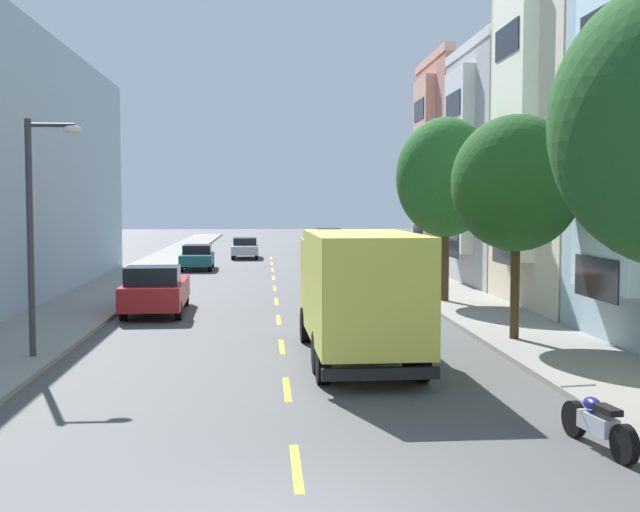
{
  "coord_description": "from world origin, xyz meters",
  "views": [
    {
      "loc": [
        -0.45,
        -9.62,
        3.87
      ],
      "look_at": [
        2.13,
        28.0,
        1.39
      ],
      "focal_mm": 45.51,
      "sensor_mm": 36.0,
      "label": 1
    }
  ],
  "objects_px": {
    "street_lamp": "(37,217)",
    "parked_pickup_red": "(156,290)",
    "delivery_box_truck": "(358,287)",
    "parked_suv_charcoal": "(328,240)",
    "street_tree_third": "(446,178)",
    "parked_wagon_champagne": "(338,250)",
    "parked_motorcycle": "(598,424)",
    "moving_silver_sedan": "(245,248)",
    "parked_pickup_orange": "(383,276)",
    "street_tree_second": "(516,183)",
    "parked_sedan_teal": "(197,257)"
  },
  "relations": [
    {
      "from": "street_lamp",
      "to": "parked_pickup_red",
      "type": "bearing_deg",
      "value": 78.79
    },
    {
      "from": "street_lamp",
      "to": "delivery_box_truck",
      "type": "bearing_deg",
      "value": -4.22
    },
    {
      "from": "parked_suv_charcoal",
      "to": "street_tree_third",
      "type": "bearing_deg",
      "value": -86.33
    },
    {
      "from": "parked_wagon_champagne",
      "to": "parked_suv_charcoal",
      "type": "relative_size",
      "value": 0.98
    },
    {
      "from": "parked_wagon_champagne",
      "to": "parked_motorcycle",
      "type": "height_order",
      "value": "parked_wagon_champagne"
    },
    {
      "from": "parked_suv_charcoal",
      "to": "moving_silver_sedan",
      "type": "relative_size",
      "value": 1.07
    },
    {
      "from": "parked_pickup_orange",
      "to": "street_tree_third",
      "type": "bearing_deg",
      "value": -57.79
    },
    {
      "from": "parked_wagon_champagne",
      "to": "delivery_box_truck",
      "type": "bearing_deg",
      "value": -94.3
    },
    {
      "from": "street_tree_third",
      "to": "parked_pickup_orange",
      "type": "xyz_separation_m",
      "value": [
        -1.91,
        3.04,
        -3.99
      ]
    },
    {
      "from": "street_lamp",
      "to": "parked_pickup_orange",
      "type": "distance_m",
      "value": 17.18
    },
    {
      "from": "delivery_box_truck",
      "to": "parked_motorcycle",
      "type": "xyz_separation_m",
      "value": [
        2.95,
        -7.25,
        -1.42
      ]
    },
    {
      "from": "moving_silver_sedan",
      "to": "street_tree_second",
      "type": "bearing_deg",
      "value": -76.78
    },
    {
      "from": "moving_silver_sedan",
      "to": "parked_wagon_champagne",
      "type": "bearing_deg",
      "value": -38.04
    },
    {
      "from": "street_tree_third",
      "to": "parked_wagon_champagne",
      "type": "relative_size",
      "value": 1.47
    },
    {
      "from": "parked_suv_charcoal",
      "to": "parked_wagon_champagne",
      "type": "bearing_deg",
      "value": -90.79
    },
    {
      "from": "parked_pickup_orange",
      "to": "moving_silver_sedan",
      "type": "height_order",
      "value": "parked_pickup_orange"
    },
    {
      "from": "parked_motorcycle",
      "to": "delivery_box_truck",
      "type": "bearing_deg",
      "value": 112.11
    },
    {
      "from": "parked_pickup_red",
      "to": "delivery_box_truck",
      "type": "bearing_deg",
      "value": -56.19
    },
    {
      "from": "street_tree_second",
      "to": "street_lamp",
      "type": "relative_size",
      "value": 1.07
    },
    {
      "from": "street_lamp",
      "to": "parked_pickup_orange",
      "type": "relative_size",
      "value": 1.08
    },
    {
      "from": "parked_pickup_red",
      "to": "parked_wagon_champagne",
      "type": "xyz_separation_m",
      "value": [
        8.49,
        23.42,
        -0.02
      ]
    },
    {
      "from": "street_tree_second",
      "to": "parked_pickup_orange",
      "type": "distance_m",
      "value": 12.36
    },
    {
      "from": "parked_motorcycle",
      "to": "street_tree_second",
      "type": "bearing_deg",
      "value": 80.17
    },
    {
      "from": "parked_wagon_champagne",
      "to": "moving_silver_sedan",
      "type": "bearing_deg",
      "value": 141.96
    },
    {
      "from": "delivery_box_truck",
      "to": "parked_wagon_champagne",
      "type": "bearing_deg",
      "value": 85.7
    },
    {
      "from": "parked_sedan_teal",
      "to": "parked_suv_charcoal",
      "type": "bearing_deg",
      "value": 59.13
    },
    {
      "from": "street_tree_second",
      "to": "street_tree_third",
      "type": "distance_m",
      "value": 8.65
    },
    {
      "from": "delivery_box_truck",
      "to": "parked_motorcycle",
      "type": "distance_m",
      "value": 7.95
    },
    {
      "from": "street_tree_second",
      "to": "moving_silver_sedan",
      "type": "relative_size",
      "value": 1.36
    },
    {
      "from": "delivery_box_truck",
      "to": "parked_pickup_red",
      "type": "height_order",
      "value": "delivery_box_truck"
    },
    {
      "from": "parked_pickup_red",
      "to": "parked_wagon_champagne",
      "type": "relative_size",
      "value": 1.13
    },
    {
      "from": "street_tree_second",
      "to": "parked_wagon_champagne",
      "type": "distance_m",
      "value": 30.47
    },
    {
      "from": "parked_pickup_orange",
      "to": "parked_wagon_champagne",
      "type": "height_order",
      "value": "parked_pickup_orange"
    },
    {
      "from": "parked_wagon_champagne",
      "to": "parked_motorcycle",
      "type": "xyz_separation_m",
      "value": [
        0.5,
        -39.71,
        -0.39
      ]
    },
    {
      "from": "street_lamp",
      "to": "moving_silver_sedan",
      "type": "bearing_deg",
      "value": 83.57
    },
    {
      "from": "parked_pickup_red",
      "to": "parked_motorcycle",
      "type": "bearing_deg",
      "value": -61.08
    },
    {
      "from": "street_lamp",
      "to": "parked_wagon_champagne",
      "type": "distance_m",
      "value": 33.58
    },
    {
      "from": "parked_sedan_teal",
      "to": "parked_wagon_champagne",
      "type": "bearing_deg",
      "value": 28.54
    },
    {
      "from": "street_lamp",
      "to": "parked_wagon_champagne",
      "type": "height_order",
      "value": "street_lamp"
    },
    {
      "from": "delivery_box_truck",
      "to": "parked_pickup_red",
      "type": "xyz_separation_m",
      "value": [
        -6.05,
        9.04,
        -1.0
      ]
    },
    {
      "from": "street_tree_second",
      "to": "parked_suv_charcoal",
      "type": "xyz_separation_m",
      "value": [
        -2.02,
        40.11,
        -3.41
      ]
    },
    {
      "from": "parked_pickup_orange",
      "to": "parked_wagon_champagne",
      "type": "xyz_separation_m",
      "value": [
        -0.24,
        18.5,
        -0.02
      ]
    },
    {
      "from": "street_tree_third",
      "to": "parked_sedan_teal",
      "type": "xyz_separation_m",
      "value": [
        -10.74,
        16.86,
        -4.07
      ]
    },
    {
      "from": "street_tree_second",
      "to": "street_tree_third",
      "type": "height_order",
      "value": "street_tree_third"
    },
    {
      "from": "parked_motorcycle",
      "to": "parked_sedan_teal",
      "type": "bearing_deg",
      "value": 104.55
    },
    {
      "from": "street_tree_second",
      "to": "parked_wagon_champagne",
      "type": "height_order",
      "value": "street_tree_second"
    },
    {
      "from": "delivery_box_truck",
      "to": "moving_silver_sedan",
      "type": "height_order",
      "value": "delivery_box_truck"
    },
    {
      "from": "parked_pickup_orange",
      "to": "parked_motorcycle",
      "type": "xyz_separation_m",
      "value": [
        0.26,
        -21.21,
        -0.42
      ]
    },
    {
      "from": "street_tree_second",
      "to": "street_lamp",
      "type": "bearing_deg",
      "value": -172.09
    },
    {
      "from": "parked_sedan_teal",
      "to": "moving_silver_sedan",
      "type": "bearing_deg",
      "value": 74.85
    }
  ]
}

